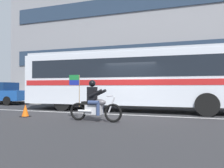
{
  "coord_description": "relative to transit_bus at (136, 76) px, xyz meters",
  "views": [
    {
      "loc": [
        2.51,
        -10.34,
        1.3
      ],
      "look_at": [
        -0.68,
        -0.76,
        1.44
      ],
      "focal_mm": 34.6,
      "sensor_mm": 36.0,
      "label": 1
    }
  ],
  "objects": [
    {
      "name": "transit_bus",
      "position": [
        0.0,
        0.0,
        0.0
      ],
      "size": [
        12.47,
        2.94,
        3.22
      ],
      "color": "silver",
      "rests_on": "ground_plane"
    },
    {
      "name": "motorcycle_with_rider",
      "position": [
        -0.78,
        -3.99,
        -1.22
      ],
      "size": [
        2.2,
        0.64,
        1.78
      ],
      "color": "black",
      "rests_on": "ground_plane"
    },
    {
      "name": "traffic_cone",
      "position": [
        -4.13,
        -3.79,
        -1.63
      ],
      "size": [
        0.36,
        0.36,
        0.55
      ],
      "color": "#EA590F",
      "rests_on": "ground_plane"
    },
    {
      "name": "fire_hydrant",
      "position": [
        -0.28,
        2.41,
        -1.37
      ],
      "size": [
        0.22,
        0.3,
        0.75
      ],
      "color": "gold",
      "rests_on": "sidewalk_curb"
    },
    {
      "name": "sidewalk_curb",
      "position": [
        -0.07,
        3.91,
        -1.81
      ],
      "size": [
        28.0,
        3.8,
        0.15
      ],
      "primitive_type": "cube",
      "color": "gray",
      "rests_on": "ground_plane"
    },
    {
      "name": "ground_plane",
      "position": [
        -0.07,
        -1.19,
        -1.88
      ],
      "size": [
        60.0,
        60.0,
        0.0
      ],
      "primitive_type": "plane",
      "color": "#2B2B2D"
    },
    {
      "name": "lane_center_stripe",
      "position": [
        -0.07,
        -1.79,
        -1.88
      ],
      "size": [
        26.6,
        0.14,
        0.01
      ],
      "primitive_type": "cube",
      "color": "silver",
      "rests_on": "ground_plane"
    },
    {
      "name": "parked_sedan_curbside",
      "position": [
        -10.8,
        1.39,
        -1.03
      ],
      "size": [
        4.49,
        1.87,
        1.64
      ],
      "color": "#194793",
      "rests_on": "ground_plane"
    },
    {
      "name": "office_building_facade",
      "position": [
        -0.07,
        6.19,
        3.97
      ],
      "size": [
        28.0,
        0.89,
        11.7
      ],
      "color": "gray",
      "rests_on": "ground_plane"
    }
  ]
}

